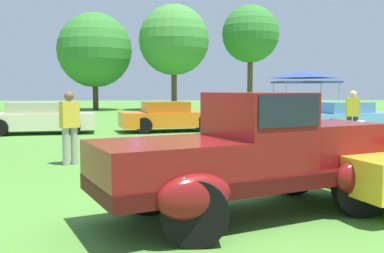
{
  "coord_description": "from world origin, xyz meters",
  "views": [
    {
      "loc": [
        -0.35,
        -5.73,
        1.75
      ],
      "look_at": [
        0.08,
        3.31,
        0.98
      ],
      "focal_mm": 41.53,
      "sensor_mm": 36.0,
      "label": 1
    }
  ],
  "objects": [
    {
      "name": "treeline_center",
      "position": [
        -0.09,
        30.21,
        5.61
      ],
      "size": [
        5.62,
        5.62,
        8.43
      ],
      "color": "brown",
      "rests_on": "ground_plane"
    },
    {
      "name": "show_car_orange",
      "position": [
        -0.45,
        12.39,
        0.6
      ],
      "size": [
        4.26,
        2.61,
        1.22
      ],
      "color": "orange",
      "rests_on": "ground_plane"
    },
    {
      "name": "treeline_mid_left",
      "position": [
        -6.44,
        30.51,
        4.81
      ],
      "size": [
        5.94,
        5.94,
        7.79
      ],
      "color": "#47331E",
      "rests_on": "ground_plane"
    },
    {
      "name": "feature_pickup_truck",
      "position": [
        0.75,
        0.25,
        0.87
      ],
      "size": [
        4.51,
        3.1,
        1.7
      ],
      "color": "#400B0B",
      "rests_on": "ground_plane"
    },
    {
      "name": "ground_plane",
      "position": [
        0.0,
        0.0,
        0.0
      ],
      "size": [
        120.0,
        120.0,
        0.0
      ],
      "primitive_type": "plane",
      "color": "#4C8433"
    },
    {
      "name": "canopy_tent_left_field",
      "position": [
        7.04,
        18.55,
        2.42
      ],
      "size": [
        3.14,
        3.14,
        2.71
      ],
      "color": "#B7B7BC",
      "rests_on": "ground_plane"
    },
    {
      "name": "spectator_between_cars",
      "position": [
        5.48,
        8.24,
        0.91
      ],
      "size": [
        0.44,
        0.32,
        1.69
      ],
      "color": "#383838",
      "rests_on": "ground_plane"
    },
    {
      "name": "spectator_near_truck",
      "position": [
        -2.67,
        4.51,
        0.91
      ],
      "size": [
        0.47,
        0.43,
        1.69
      ],
      "color": "#9E998E",
      "rests_on": "ground_plane"
    },
    {
      "name": "show_car_skyblue",
      "position": [
        6.54,
        11.43,
        0.6
      ],
      "size": [
        4.7,
        2.94,
        1.22
      ],
      "color": "#669EDB",
      "rests_on": "ground_plane"
    },
    {
      "name": "treeline_mid_right",
      "position": [
        6.18,
        30.78,
        6.17
      ],
      "size": [
        4.67,
        4.67,
        8.54
      ],
      "color": "brown",
      "rests_on": "ground_plane"
    },
    {
      "name": "show_car_cream",
      "position": [
        -5.51,
        11.7,
        0.6
      ],
      "size": [
        4.48,
        2.35,
        1.22
      ],
      "color": "beige",
      "rests_on": "ground_plane"
    }
  ]
}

